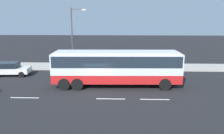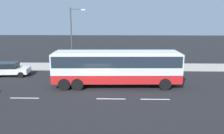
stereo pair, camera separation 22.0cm
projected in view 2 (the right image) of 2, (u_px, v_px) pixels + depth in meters
The scene contains 7 objects.
ground_plane at pixel (98, 89), 21.01m from camera, with size 120.00×120.00×0.00m, color black.
sidewalk_curb at pixel (104, 67), 29.83m from camera, with size 80.00×4.00×0.15m, color #A8A399.
lane_centreline at pixel (23, 98), 18.60m from camera, with size 25.43×0.16×0.01m.
coach_bus at pixel (117, 65), 21.33m from camera, with size 12.11×3.05×3.40m.
car_white_minivan at pixel (9, 69), 25.41m from camera, with size 4.25×2.18×1.51m.
pedestrian_near_curb at pixel (78, 59), 29.79m from camera, with size 0.32×0.32×1.71m.
street_lamp at pixel (73, 34), 27.76m from camera, with size 1.90×0.24×7.50m.
Camera 2 is at (1.87, -19.99, 6.65)m, focal length 35.96 mm.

